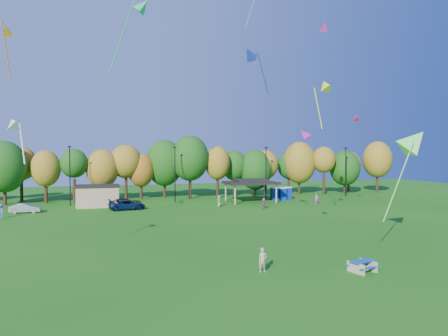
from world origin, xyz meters
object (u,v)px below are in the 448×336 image
object	(u,v)px
picnic_table	(362,265)
kite_flyer	(263,260)
car_d	(126,203)
porta_potties	(281,193)
car_c	(127,205)
car_b	(25,208)

from	to	relation	value
picnic_table	kite_flyer	distance (m)	6.66
picnic_table	car_d	bearing A→B (deg)	95.40
porta_potties	car_c	distance (m)	26.66
picnic_table	car_b	world-z (taller)	car_b
car_c	porta_potties	bearing A→B (deg)	-87.37
picnic_table	porta_potties	bearing A→B (deg)	57.55
car_d	kite_flyer	bearing A→B (deg)	-175.76
porta_potties	car_d	xyz separation A→B (m)	(-26.30, -3.31, -0.39)
porta_potties	car_d	distance (m)	26.51
picnic_table	car_c	world-z (taller)	car_c
picnic_table	car_b	distance (m)	44.66
car_c	car_b	bearing A→B (deg)	78.34
porta_potties	picnic_table	xyz separation A→B (m)	(-12.86, -40.10, -0.66)
kite_flyer	porta_potties	bearing A→B (deg)	64.75
picnic_table	car_d	distance (m)	39.16
car_c	picnic_table	bearing A→B (deg)	-167.35
car_d	picnic_table	bearing A→B (deg)	-167.16
picnic_table	car_d	xyz separation A→B (m)	(-13.44, 36.79, 0.26)
picnic_table	kite_flyer	bearing A→B (deg)	148.47
picnic_table	kite_flyer	size ratio (longest dim) A/B	1.27
porta_potties	car_d	size ratio (longest dim) A/B	0.77
car_c	car_d	bearing A→B (deg)	-4.34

